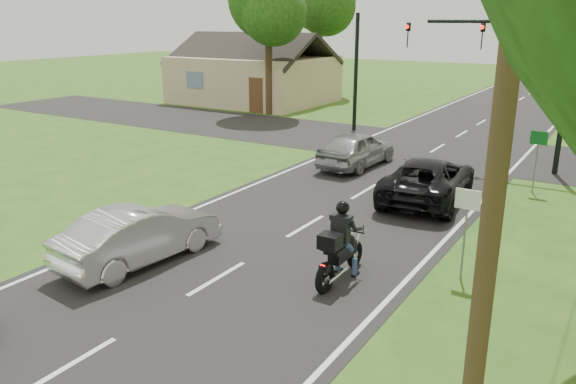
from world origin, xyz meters
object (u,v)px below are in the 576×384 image
object	(u,v)px
silver_sedan	(140,234)
silver_suv	(357,149)
motorcycle_rider	(340,250)
sign_green	(538,147)
traffic_signal	(516,62)
utility_pole_near	(508,71)
sign_white	(467,212)
dark_suv	(428,179)

from	to	relation	value
silver_sedan	silver_suv	distance (m)	11.21
motorcycle_rider	sign_green	size ratio (longest dim) A/B	1.03
silver_sedan	sign_green	distance (m)	13.27
traffic_signal	utility_pole_near	world-z (taller)	utility_pole_near
sign_white	silver_suv	bearing A→B (deg)	128.77
dark_suv	silver_sedan	xyz separation A→B (m)	(-4.32, -8.46, -0.01)
sign_green	silver_suv	bearing A→B (deg)	179.77
sign_green	traffic_signal	bearing A→B (deg)	117.38
dark_suv	sign_green	xyz separation A→B (m)	(2.78, 2.72, 0.89)
sign_green	silver_sedan	bearing A→B (deg)	-122.44
motorcycle_rider	silver_suv	xyz separation A→B (m)	(-4.13, 9.58, -0.01)
motorcycle_rider	sign_white	xyz separation A→B (m)	(2.32, 1.55, 0.85)
silver_sedan	utility_pole_near	world-z (taller)	utility_pole_near
traffic_signal	utility_pole_near	xyz separation A→B (m)	(2.86, -16.00, 0.95)
motorcycle_rider	traffic_signal	world-z (taller)	traffic_signal
motorcycle_rider	silver_sedan	size ratio (longest dim) A/B	0.53
silver_sedan	sign_white	distance (m)	7.65
traffic_signal	utility_pole_near	distance (m)	16.28
silver_suv	traffic_signal	size ratio (longest dim) A/B	0.66
utility_pole_near	sign_green	distance (m)	13.50
traffic_signal	silver_sedan	bearing A→B (deg)	-111.32
utility_pole_near	sign_white	world-z (taller)	utility_pole_near
traffic_signal	dark_suv	bearing A→B (deg)	-101.98
silver_suv	traffic_signal	distance (m)	6.81
sign_green	motorcycle_rider	bearing A→B (deg)	-104.75
dark_suv	silver_suv	distance (m)	4.74
utility_pole_near	sign_green	bearing A→B (deg)	95.72
silver_suv	sign_green	world-z (taller)	sign_green
utility_pole_near	sign_white	xyz separation A→B (m)	(-1.50, 4.98, -3.49)
silver_suv	traffic_signal	world-z (taller)	traffic_signal
motorcycle_rider	silver_suv	size ratio (longest dim) A/B	0.52
utility_pole_near	motorcycle_rider	bearing A→B (deg)	138.08
dark_suv	utility_pole_near	world-z (taller)	utility_pole_near
dark_suv	sign_white	world-z (taller)	sign_white
silver_suv	sign_green	distance (m)	6.70
silver_suv	sign_white	xyz separation A→B (m)	(6.45, -8.03, 0.87)
silver_sedan	utility_pole_near	bearing A→B (deg)	173.56
motorcycle_rider	utility_pole_near	distance (m)	6.72
utility_pole_near	silver_sedan	bearing A→B (deg)	167.85
motorcycle_rider	sign_green	distance (m)	9.92
dark_suv	motorcycle_rider	bearing A→B (deg)	86.93
traffic_signal	sign_white	world-z (taller)	traffic_signal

